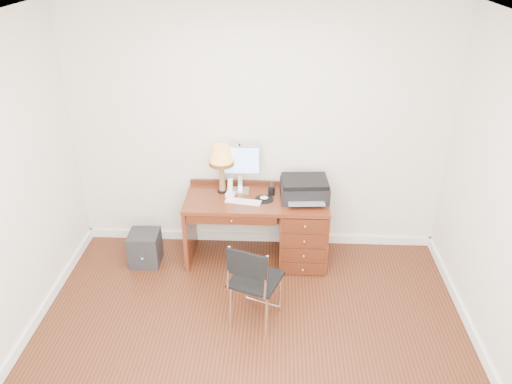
# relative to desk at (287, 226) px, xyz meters

# --- Properties ---
(ground) EXTENTS (4.00, 4.00, 0.00)m
(ground) POSITION_rel_desk_xyz_m (-0.32, -1.40, -0.41)
(ground) COLOR #39190D
(ground) RESTS_ON ground
(room_shell) EXTENTS (4.00, 4.00, 4.00)m
(room_shell) POSITION_rel_desk_xyz_m (-0.32, -0.77, -0.36)
(room_shell) COLOR silver
(room_shell) RESTS_ON ground
(desk) EXTENTS (1.50, 0.67, 0.75)m
(desk) POSITION_rel_desk_xyz_m (0.00, 0.00, 0.00)
(desk) COLOR maroon
(desk) RESTS_ON ground
(monitor) EXTENTS (0.45, 0.14, 0.51)m
(monitor) POSITION_rel_desk_xyz_m (-0.51, 0.18, 0.66)
(monitor) COLOR silver
(monitor) RESTS_ON desk
(keyboard) EXTENTS (0.38, 0.17, 0.01)m
(keyboard) POSITION_rel_desk_xyz_m (-0.46, -0.10, 0.34)
(keyboard) COLOR white
(keyboard) RESTS_ON desk
(mouse_pad) EXTENTS (0.20, 0.20, 0.04)m
(mouse_pad) POSITION_rel_desk_xyz_m (-0.24, -0.03, 0.35)
(mouse_pad) COLOR black
(mouse_pad) RESTS_ON desk
(printer) EXTENTS (0.51, 0.41, 0.22)m
(printer) POSITION_rel_desk_xyz_m (0.17, 0.03, 0.44)
(printer) COLOR black
(printer) RESTS_ON desk
(leg_lamp) EXTENTS (0.26, 0.26, 0.54)m
(leg_lamp) POSITION_rel_desk_xyz_m (-0.70, 0.13, 0.73)
(leg_lamp) COLOR black
(leg_lamp) RESTS_ON desk
(phone) EXTENTS (0.11, 0.11, 0.20)m
(phone) POSITION_rel_desk_xyz_m (-0.60, 0.04, 0.39)
(phone) COLOR white
(phone) RESTS_ON desk
(pen_cup) EXTENTS (0.07, 0.07, 0.09)m
(pen_cup) POSITION_rel_desk_xyz_m (-0.17, 0.09, 0.38)
(pen_cup) COLOR black
(pen_cup) RESTS_ON desk
(chair) EXTENTS (0.53, 0.54, 0.87)m
(chair) POSITION_rel_desk_xyz_m (-0.28, -1.07, 0.12)
(chair) COLOR black
(chair) RESTS_ON ground
(equipment_box) EXTENTS (0.33, 0.33, 0.37)m
(equipment_box) POSITION_rel_desk_xyz_m (-1.53, -0.15, -0.23)
(equipment_box) COLOR black
(equipment_box) RESTS_ON ground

